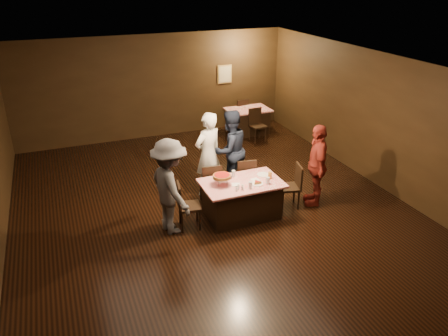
{
  "coord_description": "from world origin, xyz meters",
  "views": [
    {
      "loc": [
        -2.75,
        -7.4,
        4.63
      ],
      "look_at": [
        0.19,
        -0.02,
        1.0
      ],
      "focal_mm": 35.0,
      "sensor_mm": 36.0,
      "label": 1
    }
  ],
  "objects_px": {
    "main_table": "(241,199)",
    "pizza_stand": "(222,176)",
    "chair_end_right": "(289,186)",
    "chair_far_left": "(210,183)",
    "chair_far_right": "(244,177)",
    "plate_empty": "(263,175)",
    "diner_red_shirt": "(317,165)",
    "chair_back_far": "(240,113)",
    "chair_end_left": "(189,205)",
    "diner_white_jacket": "(208,154)",
    "chair_back_near": "(258,125)",
    "glass_front_left": "(250,185)",
    "back_table": "(248,121)",
    "glass_amber": "(270,175)",
    "glass_front_right": "(268,181)",
    "diner_grey_knit": "(170,187)",
    "glass_back": "(234,174)",
    "diner_navy_hoodie": "(230,150)"
  },
  "relations": [
    {
      "from": "main_table",
      "to": "pizza_stand",
      "type": "bearing_deg",
      "value": 172.87
    },
    {
      "from": "pizza_stand",
      "to": "chair_end_right",
      "type": "bearing_deg",
      "value": -1.91
    },
    {
      "from": "chair_far_left",
      "to": "pizza_stand",
      "type": "relative_size",
      "value": 2.5
    },
    {
      "from": "chair_far_right",
      "to": "plate_empty",
      "type": "xyz_separation_m",
      "value": [
        0.15,
        -0.6,
        0.3
      ]
    },
    {
      "from": "diner_red_shirt",
      "to": "chair_back_far",
      "type": "bearing_deg",
      "value": -161.59
    },
    {
      "from": "chair_end_left",
      "to": "diner_white_jacket",
      "type": "height_order",
      "value": "diner_white_jacket"
    },
    {
      "from": "plate_empty",
      "to": "chair_back_near",
      "type": "bearing_deg",
      "value": 65.66
    },
    {
      "from": "chair_back_near",
      "to": "glass_front_left",
      "type": "xyz_separation_m",
      "value": [
        -2.15,
        -4.09,
        0.37
      ]
    },
    {
      "from": "back_table",
      "to": "glass_amber",
      "type": "distance_m",
      "value": 4.84
    },
    {
      "from": "diner_red_shirt",
      "to": "plate_empty",
      "type": "height_order",
      "value": "diner_red_shirt"
    },
    {
      "from": "diner_white_jacket",
      "to": "plate_empty",
      "type": "bearing_deg",
      "value": 107.94
    },
    {
      "from": "glass_front_left",
      "to": "glass_front_right",
      "type": "height_order",
      "value": "same"
    },
    {
      "from": "chair_back_far",
      "to": "diner_red_shirt",
      "type": "relative_size",
      "value": 0.53
    },
    {
      "from": "diner_grey_knit",
      "to": "chair_back_far",
      "type": "bearing_deg",
      "value": -47.03
    },
    {
      "from": "chair_back_far",
      "to": "glass_back",
      "type": "bearing_deg",
      "value": 58.85
    },
    {
      "from": "back_table",
      "to": "diner_navy_hoodie",
      "type": "distance_m",
      "value": 3.74
    },
    {
      "from": "chair_far_left",
      "to": "chair_end_right",
      "type": "distance_m",
      "value": 1.68
    },
    {
      "from": "chair_back_far",
      "to": "diner_red_shirt",
      "type": "height_order",
      "value": "diner_red_shirt"
    },
    {
      "from": "main_table",
      "to": "glass_back",
      "type": "height_order",
      "value": "glass_back"
    },
    {
      "from": "diner_grey_knit",
      "to": "glass_front_right",
      "type": "distance_m",
      "value": 1.92
    },
    {
      "from": "chair_end_left",
      "to": "diner_navy_hoodie",
      "type": "bearing_deg",
      "value": -37.36
    },
    {
      "from": "chair_back_near",
      "to": "glass_amber",
      "type": "height_order",
      "value": "chair_back_near"
    },
    {
      "from": "diner_red_shirt",
      "to": "glass_back",
      "type": "xyz_separation_m",
      "value": [
        -1.74,
        0.35,
        -0.05
      ]
    },
    {
      "from": "chair_end_right",
      "to": "plate_empty",
      "type": "bearing_deg",
      "value": -91.23
    },
    {
      "from": "diner_grey_knit",
      "to": "glass_amber",
      "type": "xyz_separation_m",
      "value": [
        2.05,
        -0.05,
        -0.1
      ]
    },
    {
      "from": "chair_back_far",
      "to": "glass_amber",
      "type": "bearing_deg",
      "value": 66.72
    },
    {
      "from": "chair_far_left",
      "to": "chair_far_right",
      "type": "xyz_separation_m",
      "value": [
        0.8,
        0.0,
        0.0
      ]
    },
    {
      "from": "chair_far_right",
      "to": "plate_empty",
      "type": "distance_m",
      "value": 0.69
    },
    {
      "from": "chair_end_left",
      "to": "glass_front_left",
      "type": "bearing_deg",
      "value": -95.41
    },
    {
      "from": "chair_end_left",
      "to": "glass_front_right",
      "type": "relative_size",
      "value": 6.79
    },
    {
      "from": "main_table",
      "to": "chair_back_far",
      "type": "xyz_separation_m",
      "value": [
        2.2,
        5.09,
        0.09
      ]
    },
    {
      "from": "diner_grey_knit",
      "to": "glass_front_left",
      "type": "distance_m",
      "value": 1.54
    },
    {
      "from": "glass_front_left",
      "to": "pizza_stand",
      "type": "bearing_deg",
      "value": 142.13
    },
    {
      "from": "diner_grey_knit",
      "to": "glass_front_left",
      "type": "height_order",
      "value": "diner_grey_knit"
    },
    {
      "from": "back_table",
      "to": "diner_grey_knit",
      "type": "height_order",
      "value": "diner_grey_knit"
    },
    {
      "from": "main_table",
      "to": "chair_back_near",
      "type": "xyz_separation_m",
      "value": [
        2.2,
        3.79,
        0.09
      ]
    },
    {
      "from": "chair_far_left",
      "to": "glass_front_right",
      "type": "distance_m",
      "value": 1.36
    },
    {
      "from": "diner_grey_knit",
      "to": "pizza_stand",
      "type": "distance_m",
      "value": 1.06
    },
    {
      "from": "chair_back_near",
      "to": "plate_empty",
      "type": "distance_m",
      "value": 4.01
    },
    {
      "from": "chair_far_right",
      "to": "glass_front_right",
      "type": "distance_m",
      "value": 1.07
    },
    {
      "from": "diner_white_jacket",
      "to": "diner_red_shirt",
      "type": "relative_size",
      "value": 1.07
    },
    {
      "from": "diner_grey_knit",
      "to": "glass_back",
      "type": "xyz_separation_m",
      "value": [
        1.4,
        0.3,
        -0.1
      ]
    },
    {
      "from": "diner_grey_knit",
      "to": "glass_front_right",
      "type": "height_order",
      "value": "diner_grey_knit"
    },
    {
      "from": "diner_navy_hoodie",
      "to": "chair_back_far",
      "type": "bearing_deg",
      "value": -132.75
    },
    {
      "from": "glass_front_left",
      "to": "glass_back",
      "type": "distance_m",
      "value": 0.61
    },
    {
      "from": "chair_end_left",
      "to": "glass_front_left",
      "type": "height_order",
      "value": "chair_end_left"
    },
    {
      "from": "glass_front_right",
      "to": "chair_end_right",
      "type": "bearing_deg",
      "value": 21.04
    },
    {
      "from": "chair_far_left",
      "to": "diner_red_shirt",
      "type": "bearing_deg",
      "value": 163.93
    },
    {
      "from": "chair_back_near",
      "to": "chair_end_right",
      "type": "bearing_deg",
      "value": -110.45
    },
    {
      "from": "diner_grey_knit",
      "to": "diner_red_shirt",
      "type": "bearing_deg",
      "value": -102.4
    }
  ]
}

